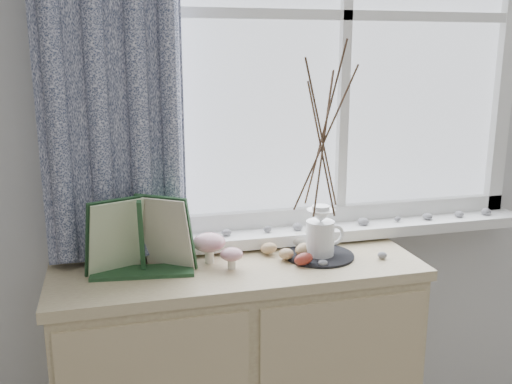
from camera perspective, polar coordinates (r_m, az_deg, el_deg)
sideboard at (r=2.07m, az=-1.74°, el=-18.24°), size 1.20×0.45×0.85m
botanical_book at (r=1.76m, az=-11.36°, el=-4.51°), size 0.38×0.17×0.26m
toadstool_cluster at (r=1.86m, az=-4.16°, el=-5.42°), size 0.15×0.16×0.10m
wooden_eggs at (r=1.91m, az=3.44°, el=-6.05°), size 0.16×0.17×0.06m
songbird_figurine at (r=2.03m, az=4.36°, el=-4.69°), size 0.12×0.06×0.06m
crocheted_doily at (r=1.95m, az=6.38°, el=-6.32°), size 0.23×0.23×0.01m
twig_pitcher at (r=1.85m, az=6.71°, el=5.69°), size 0.30×0.30×0.72m
sideboard_pebbles at (r=1.96m, az=6.92°, el=-6.03°), size 0.33×0.23×0.02m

